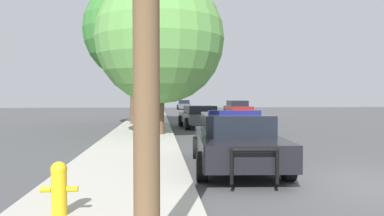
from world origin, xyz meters
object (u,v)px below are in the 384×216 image
traffic_light (169,72)px  tree_sidewalk_mid (134,31)px  tree_sidewalk_near (160,39)px  car_background_distant (184,104)px  car_background_oncoming (238,108)px  fire_hydrant (59,187)px  car_background_midblock (199,116)px  police_car (235,139)px

traffic_light → tree_sidewalk_mid: bearing=-110.7°
tree_sidewalk_near → car_background_distant: bearing=84.4°
car_background_oncoming → traffic_light: bearing=24.2°
fire_hydrant → car_background_midblock: (3.81, 16.24, 0.16)m
car_background_midblock → tree_sidewalk_near: 6.38m
police_car → car_background_oncoming: size_ratio=1.14×
traffic_light → car_background_distant: bearing=83.3°
traffic_light → car_background_oncoming: 7.39m
fire_hydrant → tree_sidewalk_mid: tree_sidewalk_mid is taller
police_car → traffic_light: bearing=-83.1°
police_car → car_background_midblock: 12.22m
car_background_oncoming → tree_sidewalk_near: size_ratio=0.62×
fire_hydrant → car_background_oncoming: 28.57m
tree_sidewalk_mid → car_background_oncoming: bearing=46.7°
fire_hydrant → car_background_oncoming: (8.46, 27.29, 0.24)m
police_car → tree_sidewalk_mid: size_ratio=0.57×
fire_hydrant → car_background_distant: size_ratio=0.19×
police_car → tree_sidewalk_mid: (-3.51, 14.16, 5.20)m
traffic_light → car_background_midblock: traffic_light is taller
car_background_distant → car_background_midblock: bearing=-91.1°
fire_hydrant → car_background_distant: 48.01m
fire_hydrant → car_background_midblock: 16.68m
car_background_oncoming → tree_sidewalk_mid: size_ratio=0.50×
car_background_distant → tree_sidewalk_near: bearing=-94.4°
police_car → car_background_distant: (1.63, 43.72, -0.03)m
fire_hydrant → car_background_distant: bearing=84.0°
car_background_oncoming → tree_sidewalk_mid: (-8.56, -9.10, 5.15)m
traffic_light → car_background_midblock: 8.98m
police_car → car_background_midblock: bearing=-88.0°
police_car → tree_sidewalk_near: 8.63m
car_background_distant → car_background_oncoming: size_ratio=0.90×
tree_sidewalk_near → traffic_light: bearing=86.5°
car_background_distant → tree_sidewalk_near: size_ratio=0.56×
car_background_oncoming → tree_sidewalk_near: bearing=66.2°
traffic_light → tree_sidewalk_mid: tree_sidewalk_mid is taller
traffic_light → tree_sidewalk_near: bearing=-93.5°
car_background_midblock → tree_sidewalk_near: size_ratio=0.57×
fire_hydrant → car_background_midblock: size_ratio=0.19×
car_background_midblock → car_background_oncoming: bearing=62.2°
car_background_distant → tree_sidewalk_mid: tree_sidewalk_mid is taller
car_background_distant → car_background_oncoming: 20.74m
fire_hydrant → car_background_oncoming: car_background_oncoming is taller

